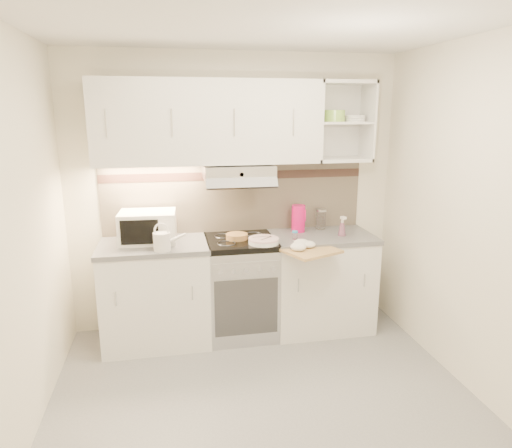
# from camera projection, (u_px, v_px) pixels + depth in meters

# --- Properties ---
(ground) EXTENTS (3.00, 3.00, 0.00)m
(ground) POSITION_uv_depth(u_px,v_px,m) (267.00, 405.00, 3.17)
(ground) COLOR gray
(ground) RESTS_ON ground
(room_shell) EXTENTS (3.04, 2.84, 2.52)m
(room_shell) POSITION_uv_depth(u_px,v_px,m) (257.00, 166.00, 3.13)
(room_shell) COLOR white
(room_shell) RESTS_ON ground
(base_cabinet_left) EXTENTS (0.90, 0.60, 0.86)m
(base_cabinet_left) POSITION_uv_depth(u_px,v_px,m) (156.00, 295.00, 3.98)
(base_cabinet_left) COLOR white
(base_cabinet_left) RESTS_ON ground
(worktop_left) EXTENTS (0.92, 0.62, 0.04)m
(worktop_left) POSITION_uv_depth(u_px,v_px,m) (153.00, 246.00, 3.87)
(worktop_left) COLOR slate
(worktop_left) RESTS_ON base_cabinet_left
(base_cabinet_right) EXTENTS (0.90, 0.60, 0.86)m
(base_cabinet_right) POSITION_uv_depth(u_px,v_px,m) (320.00, 283.00, 4.26)
(base_cabinet_right) COLOR white
(base_cabinet_right) RESTS_ON ground
(worktop_right) EXTENTS (0.92, 0.62, 0.04)m
(worktop_right) POSITION_uv_depth(u_px,v_px,m) (322.00, 237.00, 4.15)
(worktop_right) COLOR slate
(worktop_right) RESTS_ON base_cabinet_right
(electric_range) EXTENTS (0.60, 0.60, 0.90)m
(electric_range) POSITION_uv_depth(u_px,v_px,m) (241.00, 287.00, 4.11)
(electric_range) COLOR #B7B7BC
(electric_range) RESTS_ON ground
(microwave) EXTENTS (0.49, 0.38, 0.26)m
(microwave) POSITION_uv_depth(u_px,v_px,m) (148.00, 227.00, 3.88)
(microwave) COLOR white
(microwave) RESTS_ON worktop_left
(watering_can) EXTENTS (0.27, 0.14, 0.23)m
(watering_can) POSITION_uv_depth(u_px,v_px,m) (163.00, 241.00, 3.65)
(watering_can) COLOR silver
(watering_can) RESTS_ON worktop_left
(plate_stack) EXTENTS (0.26, 0.26, 0.05)m
(plate_stack) POSITION_uv_depth(u_px,v_px,m) (264.00, 241.00, 3.86)
(plate_stack) COLOR white
(plate_stack) RESTS_ON electric_range
(bread_loaf) EXTENTS (0.19, 0.19, 0.05)m
(bread_loaf) POSITION_uv_depth(u_px,v_px,m) (237.00, 236.00, 3.99)
(bread_loaf) COLOR #A57F43
(bread_loaf) RESTS_ON electric_range
(pink_pitcher) EXTENTS (0.13, 0.12, 0.25)m
(pink_pitcher) POSITION_uv_depth(u_px,v_px,m) (298.00, 218.00, 4.22)
(pink_pitcher) COLOR #D60C5F
(pink_pitcher) RESTS_ON worktop_right
(glass_jar) EXTENTS (0.10, 0.10, 0.19)m
(glass_jar) POSITION_uv_depth(u_px,v_px,m) (321.00, 219.00, 4.32)
(glass_jar) COLOR white
(glass_jar) RESTS_ON worktop_right
(spice_jar) EXTENTS (0.05, 0.05, 0.08)m
(spice_jar) POSITION_uv_depth(u_px,v_px,m) (295.00, 235.00, 3.99)
(spice_jar) COLOR white
(spice_jar) RESTS_ON worktop_right
(spray_bottle) EXTENTS (0.07, 0.07, 0.19)m
(spray_bottle) POSITION_uv_depth(u_px,v_px,m) (342.00, 228.00, 4.09)
(spray_bottle) COLOR pink
(spray_bottle) RESTS_ON worktop_right
(cutting_board) EXTENTS (0.53, 0.50, 0.02)m
(cutting_board) POSITION_uv_depth(u_px,v_px,m) (310.00, 250.00, 3.77)
(cutting_board) COLOR #A7774E
(cutting_board) RESTS_ON base_cabinet_right
(dish_towel) EXTENTS (0.28, 0.25, 0.07)m
(dish_towel) POSITION_uv_depth(u_px,v_px,m) (304.00, 244.00, 3.79)
(dish_towel) COLOR silver
(dish_towel) RESTS_ON cutting_board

